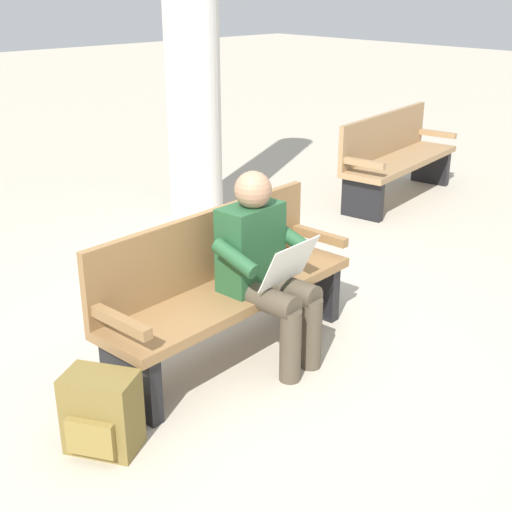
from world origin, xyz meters
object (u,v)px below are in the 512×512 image
person_seated (265,264)px  backpack (101,413)px  bench_near (224,285)px  bench_far (395,156)px  support_pillar (191,9)px

person_seated → backpack: person_seated is taller
bench_near → backpack: bearing=11.5°
bench_far → support_pillar: size_ratio=0.47×
person_seated → backpack: 1.29m
person_seated → support_pillar: size_ratio=0.30×
support_pillar → person_seated: bearing=60.3°
bench_near → bench_far: bearing=-165.2°
bench_near → person_seated: (-0.14, 0.22, 0.17)m
bench_far → support_pillar: (1.95, -0.93, 1.49)m
bench_near → bench_far: (-3.48, -1.30, 0.00)m
bench_far → backpack: bearing=9.9°
person_seated → backpack: (1.21, 0.11, -0.42)m
bench_near → backpack: 1.15m
bench_near → support_pillar: size_ratio=0.47×
backpack → support_pillar: (-2.61, -2.56, 1.75)m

